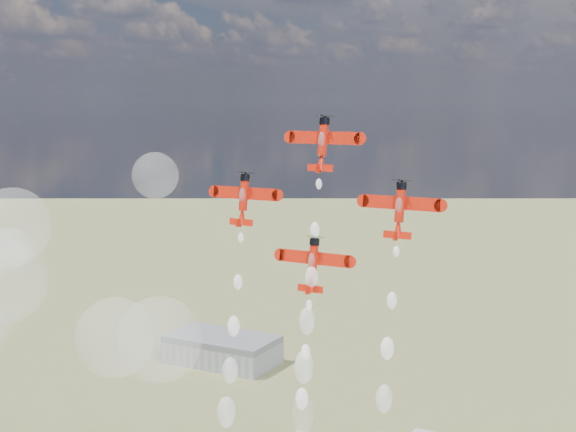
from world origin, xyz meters
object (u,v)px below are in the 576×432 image
at_px(hangar, 222,349).
at_px(plane_right, 400,208).
at_px(plane_left, 244,198).
at_px(plane_lead, 323,143).
at_px(plane_slot, 313,263).

height_order(hangar, plane_right, plane_right).
relative_size(plane_left, plane_right, 1.00).
bearing_deg(hangar, plane_right, -49.82).
height_order(hangar, plane_lead, plane_lead).
relative_size(plane_lead, plane_slot, 1.00).
xyz_separation_m(plane_lead, plane_left, (-15.34, -1.89, -10.57)).
distance_m(hangar, plane_lead, 247.26).
bearing_deg(plane_slot, plane_left, 172.97).
bearing_deg(plane_left, plane_right, 0.00).
distance_m(hangar, plane_left, 236.05).
xyz_separation_m(hangar, plane_lead, (135.33, -176.52, 108.01)).
distance_m(hangar, plane_right, 253.03).
distance_m(plane_right, plane_slot, 18.73).
relative_size(plane_lead, plane_right, 1.00).
xyz_separation_m(plane_left, plane_right, (30.68, 0.00, 0.00)).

